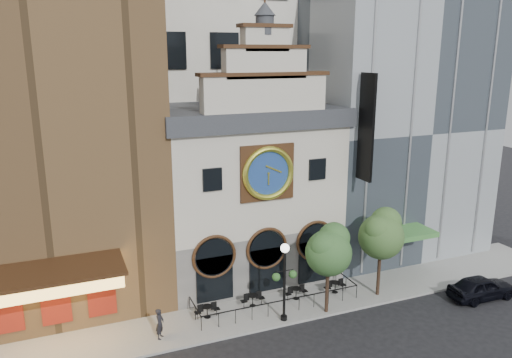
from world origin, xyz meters
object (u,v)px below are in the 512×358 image
object	(u,v)px
bistro_2	(296,292)
car_right	(481,287)
tree_left	(329,249)
bistro_1	(253,299)
lamppost	(285,274)
bistro_0	(207,310)
pedestrian	(160,324)
tree_right	(382,233)
bistro_3	(335,286)

from	to	relation	value
bistro_2	car_right	bearing A→B (deg)	-20.52
bistro_2	tree_left	bearing A→B (deg)	-63.78
bistro_2	bistro_1	bearing A→B (deg)	176.50
car_right	lamppost	xyz separation A→B (m)	(-13.42, 2.21, 2.41)
bistro_1	tree_left	size ratio (longest dim) A/B	0.28
bistro_0	car_right	size ratio (longest dim) A/B	0.34
bistro_0	car_right	world-z (taller)	car_right
pedestrian	tree_right	distance (m)	15.02
tree_right	bistro_0	bearing A→B (deg)	173.19
bistro_1	pedestrian	world-z (taller)	pedestrian
bistro_0	lamppost	bearing A→B (deg)	-25.64
lamppost	tree_left	xyz separation A→B (m)	(2.94, -0.05, 1.12)
tree_right	bistro_2	bearing A→B (deg)	164.92
bistro_3	car_right	xyz separation A→B (m)	(8.70, -4.12, 0.17)
bistro_3	car_right	bearing A→B (deg)	-25.31
car_right	pedestrian	world-z (taller)	pedestrian
lamppost	tree_right	world-z (taller)	tree_right
pedestrian	car_right	bearing A→B (deg)	-67.92
tree_left	bistro_1	bearing A→B (deg)	150.00
lamppost	tree_right	xyz separation A→B (m)	(7.28, 0.65, 1.30)
lamppost	bistro_2	bearing A→B (deg)	49.82
tree_left	tree_right	xyz separation A→B (m)	(4.33, 0.71, 0.18)
bistro_0	tree_left	distance (m)	8.33
bistro_0	bistro_1	world-z (taller)	same
bistro_1	tree_left	distance (m)	5.98
bistro_3	lamppost	distance (m)	5.70
bistro_1	car_right	bearing A→B (deg)	-17.21
bistro_0	bistro_3	size ratio (longest dim) A/B	1.00
pedestrian	lamppost	xyz separation A→B (m)	(7.34, -0.86, 2.14)
bistro_0	bistro_1	xyz separation A→B (m)	(3.10, 0.26, 0.00)
car_right	lamppost	bearing A→B (deg)	83.15
lamppost	bistro_3	bearing A→B (deg)	23.52
bistro_0	pedestrian	world-z (taller)	pedestrian
bistro_0	car_right	xyz separation A→B (m)	(17.64, -4.24, 0.17)
bistro_1	bistro_2	size ratio (longest dim) A/B	1.00
bistro_1	tree_left	world-z (taller)	tree_left
tree_left	pedestrian	bearing A→B (deg)	174.92
lamppost	tree_right	bearing A→B (deg)	6.64
pedestrian	bistro_1	bearing A→B (deg)	-46.55
tree_right	bistro_3	bearing A→B (deg)	153.97
bistro_3	bistro_1	bearing A→B (deg)	176.21
lamppost	car_right	bearing A→B (deg)	-7.85
car_right	pedestrian	distance (m)	20.99
bistro_0	bistro_3	distance (m)	8.94
bistro_2	pedestrian	size ratio (longest dim) A/B	0.87
bistro_3	pedestrian	world-z (taller)	pedestrian
bistro_3	car_right	distance (m)	9.63
bistro_2	pedestrian	world-z (taller)	pedestrian
bistro_1	lamppost	distance (m)	3.63
bistro_1	bistro_2	distance (m)	3.00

